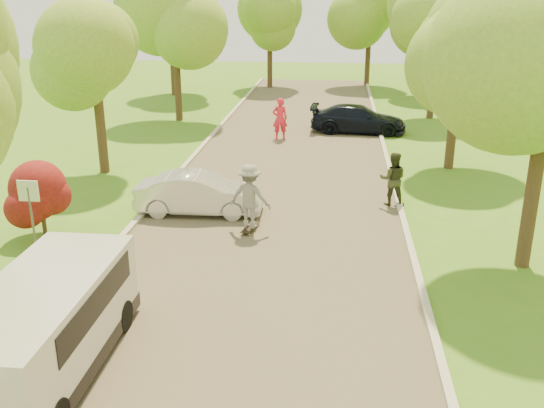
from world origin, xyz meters
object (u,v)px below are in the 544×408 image
at_px(person_olive, 393,179).
at_px(minivan, 45,326).
at_px(silver_sedan, 199,194).
at_px(skateboarder, 250,196).
at_px(dark_sedan, 358,119).
at_px(person_striped, 280,119).
at_px(longboard, 250,227).
at_px(street_sign, 30,203).

bearing_deg(person_olive, minivan, 57.57).
xyz_separation_m(minivan, silver_sedan, (0.90, 8.60, -0.31)).
relative_size(minivan, skateboarder, 2.57).
distance_m(dark_sedan, person_striped, 4.12).
relative_size(minivan, person_striped, 2.51).
relative_size(minivan, person_olive, 2.75).
distance_m(longboard, person_striped, 11.66).
distance_m(person_striped, person_olive, 9.97).
distance_m(silver_sedan, person_olive, 6.27).
height_order(minivan, silver_sedan, minivan).
xyz_separation_m(street_sign, minivan, (2.60, -4.72, -0.60)).
bearing_deg(dark_sedan, silver_sedan, 159.80).
bearing_deg(silver_sedan, person_striped, -10.16).
xyz_separation_m(dark_sedan, longboard, (-3.46, -13.41, -0.57)).
height_order(silver_sedan, person_striped, person_striped).
bearing_deg(person_olive, longboard, 35.09).
bearing_deg(minivan, skateboarder, 69.42).
relative_size(street_sign, person_striped, 1.12).
bearing_deg(minivan, silver_sedan, 83.77).
bearing_deg(longboard, dark_sedan, -92.31).
distance_m(skateboarder, person_olive, 5.11).
bearing_deg(dark_sedan, longboard, 168.83).
bearing_deg(skateboarder, person_striped, -76.64).
bearing_deg(longboard, skateboarder, -72.51).
height_order(dark_sedan, person_olive, person_olive).
xyz_separation_m(dark_sedan, person_olive, (0.84, -10.66, 0.21)).
bearing_deg(skateboarder, person_olive, -135.22).
xyz_separation_m(minivan, skateboarder, (2.70, 7.29, 0.12)).
bearing_deg(longboard, street_sign, 38.03).
bearing_deg(skateboarder, longboard, 107.49).
xyz_separation_m(skateboarder, person_striped, (-0.25, 11.63, -0.10)).
distance_m(minivan, skateboarder, 7.78).
relative_size(skateboarder, person_striped, 0.98).
bearing_deg(silver_sedan, person_olive, -78.26).
height_order(street_sign, skateboarder, street_sign).
relative_size(dark_sedan, longboard, 4.60).
height_order(skateboarder, person_olive, skateboarder).
distance_m(street_sign, person_olive, 11.00).
height_order(silver_sedan, longboard, silver_sedan).
xyz_separation_m(silver_sedan, longboard, (1.80, -1.31, -0.55)).
relative_size(street_sign, dark_sedan, 0.47).
relative_size(street_sign, longboard, 2.15).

